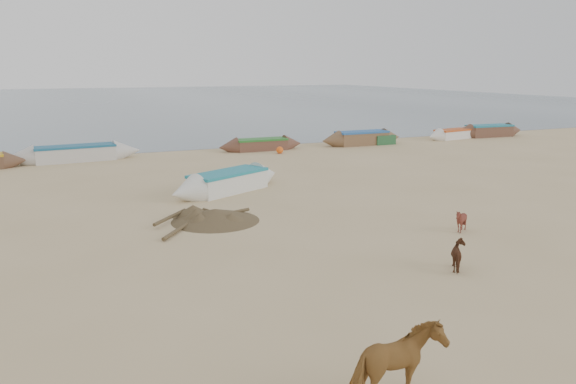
% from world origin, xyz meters
% --- Properties ---
extents(ground, '(140.00, 140.00, 0.00)m').
position_xyz_m(ground, '(0.00, 0.00, 0.00)').
color(ground, tan).
rests_on(ground, ground).
extents(sea, '(160.00, 160.00, 0.00)m').
position_xyz_m(sea, '(0.00, 82.00, 0.01)').
color(sea, slate).
rests_on(sea, ground).
extents(cow_adult, '(1.66, 0.94, 1.33)m').
position_xyz_m(cow_adult, '(-2.85, -6.75, 0.67)').
color(cow_adult, olive).
rests_on(cow_adult, ground).
extents(calf_front, '(0.80, 0.73, 0.77)m').
position_xyz_m(calf_front, '(4.51, 0.40, 0.39)').
color(calf_front, '#5C251D').
rests_on(calf_front, ground).
extents(calf_right, '(0.77, 0.86, 0.77)m').
position_xyz_m(calf_right, '(2.17, -2.34, 0.39)').
color(calf_right, '#522D1A').
rests_on(calf_right, ground).
extents(near_canoe, '(6.07, 3.98, 0.88)m').
position_xyz_m(near_canoe, '(-0.51, 9.21, 0.44)').
color(near_canoe, silver).
rests_on(near_canoe, ground).
extents(debris_pile, '(3.33, 3.33, 0.43)m').
position_xyz_m(debris_pile, '(-2.36, 4.89, 0.21)').
color(debris_pile, brown).
rests_on(debris_pile, ground).
extents(waterline_canoes, '(56.36, 3.78, 0.95)m').
position_xyz_m(waterline_canoes, '(0.08, 20.19, 0.42)').
color(waterline_canoes, brown).
rests_on(waterline_canoes, ground).
extents(beach_clutter, '(45.43, 4.91, 0.64)m').
position_xyz_m(beach_clutter, '(4.37, 20.05, 0.30)').
color(beach_clutter, '#2C633A').
rests_on(beach_clutter, ground).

